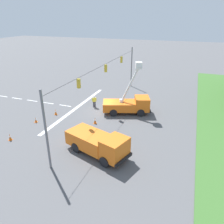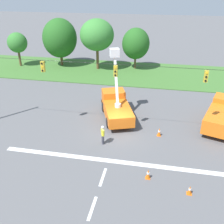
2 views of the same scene
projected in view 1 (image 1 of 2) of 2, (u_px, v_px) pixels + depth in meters
name	position (u px, v px, depth m)	size (l,w,h in m)	color
ground_plane	(105.00, 112.00, 30.45)	(200.00, 200.00, 0.00)	#565659
lane_markings	(68.00, 106.00, 32.33)	(17.60, 15.25, 0.01)	silver
signal_gantry	(105.00, 81.00, 28.67)	(26.20, 0.33, 7.20)	slate
utility_truck_bucket_lift	(129.00, 104.00, 29.59)	(4.48, 6.81, 6.94)	orange
utility_truck_support_near	(98.00, 143.00, 20.66)	(4.37, 6.87, 2.36)	orange
road_worker	(94.00, 101.00, 31.58)	(0.38, 0.60, 1.77)	#383842
traffic_cone_foreground_left	(56.00, 112.00, 29.40)	(0.36, 0.36, 0.79)	orange
traffic_cone_foreground_right	(10.00, 137.00, 23.33)	(0.36, 0.36, 0.78)	orange
traffic_cone_mid_left	(95.00, 120.00, 26.96)	(0.36, 0.36, 0.82)	orange
traffic_cone_mid_right	(36.00, 120.00, 27.31)	(0.36, 0.36, 0.69)	orange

